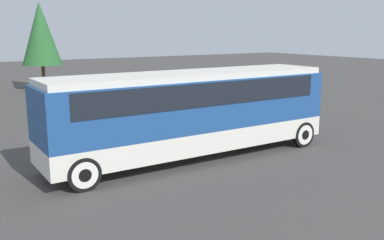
# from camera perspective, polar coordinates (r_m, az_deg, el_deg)

# --- Properties ---
(ground_plane) EXTENTS (120.00, 120.00, 0.00)m
(ground_plane) POSITION_cam_1_polar(r_m,az_deg,el_deg) (16.27, 0.00, -5.05)
(ground_plane) COLOR #423F3D
(tour_bus) EXTENTS (11.18, 2.57, 3.25)m
(tour_bus) POSITION_cam_1_polar(r_m,az_deg,el_deg) (15.87, 0.29, 1.78)
(tour_bus) COLOR silver
(tour_bus) RESTS_ON ground_plane
(parked_car_near) EXTENTS (4.37, 1.88, 1.46)m
(parked_car_near) POSITION_cam_1_polar(r_m,az_deg,el_deg) (21.57, -1.21, 1.12)
(parked_car_near) COLOR maroon
(parked_car_near) RESTS_ON ground_plane
(parked_car_mid) EXTENTS (4.27, 1.87, 1.41)m
(parked_car_mid) POSITION_cam_1_polar(r_m,az_deg,el_deg) (24.92, -4.28, 2.48)
(parked_car_mid) COLOR #BCBCC1
(parked_car_mid) RESTS_ON ground_plane
(tree_right) EXTENTS (3.11, 3.11, 7.02)m
(tree_right) POSITION_cam_1_polar(r_m,az_deg,el_deg) (36.78, -19.53, 10.80)
(tree_right) COLOR brown
(tree_right) RESTS_ON ground_plane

